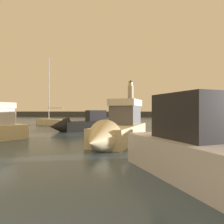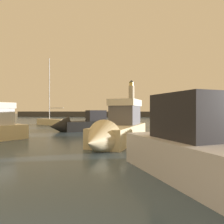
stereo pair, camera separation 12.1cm
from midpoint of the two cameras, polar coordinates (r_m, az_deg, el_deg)
name	(u,v)px [view 1 (the left image)]	position (r m, az deg, el deg)	size (l,w,h in m)	color
ground_plane	(126,123)	(38.37, 3.86, -3.04)	(222.66, 222.66, 0.00)	#384C60
breakwater	(130,114)	(75.40, 5.20, -0.62)	(88.47, 4.40, 1.99)	#423F3D
lighthouse	(131,97)	(75.57, 5.27, 4.37)	(2.12, 2.12, 11.78)	beige
motorboat_2	(118,129)	(14.01, 1.42, -4.75)	(4.20, 9.05, 3.58)	beige
motorboat_3	(81,124)	(22.95, -8.92, -3.53)	(7.36, 6.16, 2.78)	black
motorboat_5	(211,122)	(32.64, 26.22, -2.60)	(5.09, 5.40, 2.11)	#1E284C
sailboat_moored	(51,122)	(32.93, -17.02, -2.61)	(6.05, 4.30, 10.64)	beige
mooring_buoy	(98,124)	(28.76, -4.00, -3.33)	(0.84, 0.84, 0.84)	#EA5919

